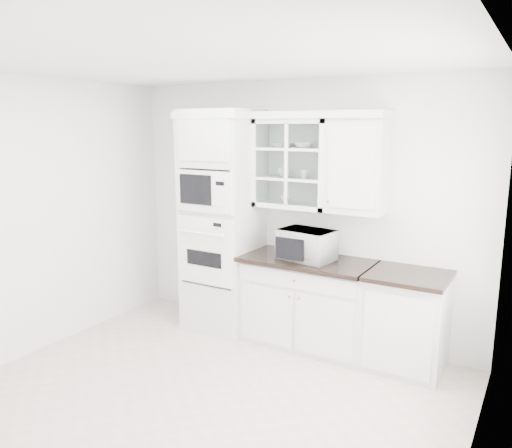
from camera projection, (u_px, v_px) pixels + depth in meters
The scene contains 13 objects.
ground at pixel (202, 400), 4.11m from camera, with size 4.00×3.50×0.01m, color #C0AEA4.
room_shell at pixel (228, 181), 4.14m from camera, with size 4.00×3.50×2.70m.
oven_column at pixel (222, 222), 5.46m from camera, with size 0.76×0.68×2.40m.
base_cabinet_run at pixel (308, 301), 5.11m from camera, with size 1.32×0.67×0.92m.
extra_base_cabinet at pixel (406, 320), 4.61m from camera, with size 0.72×0.67×0.92m.
upper_cabinet_glass at pixel (294, 164), 5.08m from camera, with size 0.80×0.33×0.90m.
upper_cabinet_solid at pixel (357, 166), 4.74m from camera, with size 0.55×0.33×0.90m, color silver.
crown_molding at pixel (284, 115), 5.02m from camera, with size 2.14×0.38×0.07m, color silver.
countertop_microwave at pixel (307, 244), 4.95m from camera, with size 0.52×0.43×0.30m, color white.
bowl_a at pixel (281, 145), 5.11m from camera, with size 0.21×0.21×0.05m, color white.
bowl_b at pixel (304, 145), 5.00m from camera, with size 0.18×0.18×0.06m, color white.
cup_a at pixel (285, 172), 5.17m from camera, with size 0.12×0.12×0.10m, color white.
cup_b at pixel (304, 174), 5.02m from camera, with size 0.09×0.09×0.09m, color white.
Camera 1 is at (2.30, -3.00, 2.22)m, focal length 35.00 mm.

